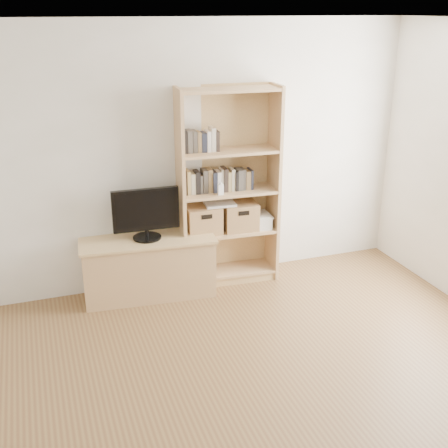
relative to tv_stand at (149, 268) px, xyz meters
name	(u,v)px	position (x,y,z in m)	size (l,w,h in m)	color
floor	(301,432)	(0.54, -2.26, -0.29)	(4.50, 5.00, 0.01)	brown
back_wall	(193,157)	(0.54, 0.24, 1.01)	(4.50, 0.02, 2.60)	beige
ceiling	(326,23)	(0.54, -2.26, 2.31)	(4.50, 5.00, 0.01)	white
tv_stand	(149,268)	(0.00, 0.00, 0.00)	(1.25, 0.47, 0.57)	tan
bookshelf	(228,188)	(0.85, 0.06, 0.71)	(1.00, 0.36, 2.00)	tan
television	(146,214)	(0.00, 0.00, 0.56)	(0.63, 0.05, 0.50)	black
books_row_mid	(228,179)	(0.85, 0.08, 0.80)	(0.81, 0.16, 0.22)	#2C221D
books_row_upper	(206,141)	(0.63, 0.09, 1.19)	(0.36, 0.13, 0.19)	#2C221D
baby_monitor	(221,190)	(0.73, -0.05, 0.74)	(0.05, 0.03, 0.10)	white
basket_left	(203,220)	(0.58, 0.07, 0.41)	(0.34, 0.28, 0.28)	olive
basket_right	(240,216)	(0.97, 0.05, 0.41)	(0.34, 0.28, 0.28)	olive
laptop	(220,204)	(0.76, 0.05, 0.56)	(0.30, 0.21, 0.02)	white
magazine_stack	(260,221)	(1.19, 0.03, 0.33)	(0.18, 0.26, 0.12)	beige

